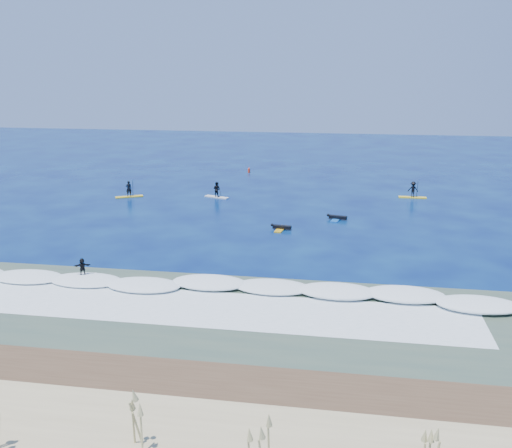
% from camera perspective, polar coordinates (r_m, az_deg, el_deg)
% --- Properties ---
extents(ground, '(160.00, 160.00, 0.00)m').
position_cam_1_polar(ground, '(45.25, -3.02, -1.76)').
color(ground, '#030E44').
rests_on(ground, ground).
extents(wet_sand_strip, '(90.00, 5.00, 0.08)m').
position_cam_1_polar(wet_sand_strip, '(26.33, -13.38, -15.38)').
color(wet_sand_strip, '#463020').
rests_on(wet_sand_strip, ground).
extents(shallow_water, '(90.00, 13.00, 0.01)m').
position_cam_1_polar(shallow_water, '(32.57, -8.32, -8.88)').
color(shallow_water, '#35493C').
rests_on(shallow_water, ground).
extents(breaking_wave, '(40.00, 6.00, 0.30)m').
position_cam_1_polar(breaking_wave, '(36.09, -6.42, -6.35)').
color(breaking_wave, white).
rests_on(breaking_wave, ground).
extents(whitewater, '(34.00, 5.00, 0.02)m').
position_cam_1_polar(whitewater, '(33.44, -7.81, -8.20)').
color(whitewater, silver).
rests_on(whitewater, ground).
extents(dune_grass, '(40.00, 4.00, 1.70)m').
position_cam_1_polar(dune_grass, '(21.21, -19.63, -18.21)').
color(dune_grass, tan).
rests_on(dune_grass, dune).
extents(sup_paddler_left, '(2.87, 2.02, 2.02)m').
position_cam_1_polar(sup_paddler_left, '(62.17, -12.59, 3.21)').
color(sup_paddler_left, gold).
rests_on(sup_paddler_left, ground).
extents(sup_paddler_center, '(2.81, 1.61, 1.92)m').
position_cam_1_polar(sup_paddler_center, '(60.61, -3.96, 3.33)').
color(sup_paddler_center, silver).
rests_on(sup_paddler_center, ground).
extents(sup_paddler_right, '(2.88, 0.78, 2.01)m').
position_cam_1_polar(sup_paddler_right, '(62.57, 15.42, 3.25)').
color(sup_paddler_right, yellow).
rests_on(sup_paddler_right, ground).
extents(prone_paddler_near, '(1.81, 2.33, 0.47)m').
position_cam_1_polar(prone_paddler_near, '(48.53, 2.52, -0.37)').
color(prone_paddler_near, gold).
rests_on(prone_paddler_near, ground).
extents(prone_paddler_far, '(1.86, 2.42, 0.49)m').
position_cam_1_polar(prone_paddler_far, '(52.20, 8.09, 0.62)').
color(prone_paddler_far, '#1656AC').
rests_on(prone_paddler_far, ground).
extents(wave_surfer, '(1.75, 1.12, 1.23)m').
position_cam_1_polar(wave_surfer, '(38.81, -16.97, -4.24)').
color(wave_surfer, white).
rests_on(wave_surfer, breaking_wave).
extents(marker_buoy, '(0.31, 0.31, 0.74)m').
position_cam_1_polar(marker_buoy, '(75.31, -0.71, 5.41)').
color(marker_buoy, red).
rests_on(marker_buoy, ground).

